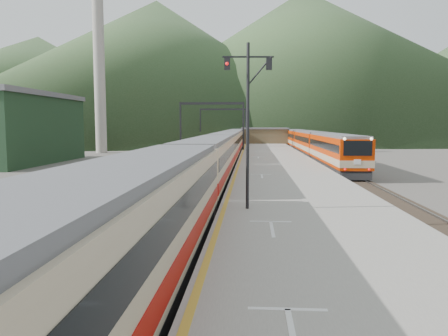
# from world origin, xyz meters

# --- Properties ---
(ground) EXTENTS (400.00, 400.00, 0.00)m
(ground) POSITION_xyz_m (0.00, 0.00, 0.00)
(ground) COLOR #47423D
(ground) RESTS_ON ground
(track_main) EXTENTS (2.60, 200.00, 0.23)m
(track_main) POSITION_xyz_m (0.00, 40.00, 0.07)
(track_main) COLOR black
(track_main) RESTS_ON ground
(track_far) EXTENTS (2.60, 200.00, 0.23)m
(track_far) POSITION_xyz_m (-5.00, 40.00, 0.07)
(track_far) COLOR black
(track_far) RESTS_ON ground
(track_second) EXTENTS (2.60, 200.00, 0.23)m
(track_second) POSITION_xyz_m (11.50, 40.00, 0.07)
(track_second) COLOR black
(track_second) RESTS_ON ground
(platform) EXTENTS (8.00, 100.00, 1.00)m
(platform) POSITION_xyz_m (5.60, 38.00, 0.50)
(platform) COLOR gray
(platform) RESTS_ON ground
(gantry_near) EXTENTS (9.55, 0.25, 8.00)m
(gantry_near) POSITION_xyz_m (-2.85, 55.00, 5.59)
(gantry_near) COLOR black
(gantry_near) RESTS_ON ground
(gantry_far) EXTENTS (9.55, 0.25, 8.00)m
(gantry_far) POSITION_xyz_m (-2.85, 80.00, 5.59)
(gantry_far) COLOR black
(gantry_far) RESTS_ON ground
(smokestack) EXTENTS (1.80, 1.80, 30.00)m
(smokestack) POSITION_xyz_m (-22.00, 62.00, 15.00)
(smokestack) COLOR #9E998E
(smokestack) RESTS_ON ground
(station_shed) EXTENTS (9.40, 4.40, 3.10)m
(station_shed) POSITION_xyz_m (5.60, 78.00, 2.57)
(station_shed) COLOR brown
(station_shed) RESTS_ON platform
(hill_a) EXTENTS (180.00, 180.00, 60.00)m
(hill_a) POSITION_xyz_m (-40.00, 190.00, 30.00)
(hill_a) COLOR #2D4924
(hill_a) RESTS_ON ground
(hill_b) EXTENTS (220.00, 220.00, 75.00)m
(hill_b) POSITION_xyz_m (30.00, 230.00, 37.50)
(hill_b) COLOR #2D4924
(hill_b) RESTS_ON ground
(hill_d) EXTENTS (200.00, 200.00, 55.00)m
(hill_d) POSITION_xyz_m (-120.00, 240.00, 27.50)
(hill_d) COLOR #2D4924
(hill_d) RESTS_ON ground
(main_train) EXTENTS (2.86, 98.05, 3.49)m
(main_train) POSITION_xyz_m (0.00, 41.03, 1.97)
(main_train) COLOR tan
(main_train) RESTS_ON track_main
(second_train) EXTENTS (2.75, 56.46, 3.36)m
(second_train) POSITION_xyz_m (11.50, 54.27, 1.91)
(second_train) COLOR #C32C00
(second_train) RESTS_ON track_second
(signal_mast) EXTENTS (2.20, 0.30, 7.20)m
(signal_mast) POSITION_xyz_m (2.88, 9.79, 5.38)
(signal_mast) COLOR black
(signal_mast) RESTS_ON platform
(short_signal_a) EXTENTS (0.25, 0.21, 2.27)m
(short_signal_a) POSITION_xyz_m (-2.86, 5.14, 1.46)
(short_signal_a) COLOR black
(short_signal_a) RESTS_ON ground
(short_signal_b) EXTENTS (0.25, 0.21, 2.27)m
(short_signal_b) POSITION_xyz_m (-3.37, 30.34, 1.46)
(short_signal_b) COLOR black
(short_signal_b) RESTS_ON ground
(short_signal_c) EXTENTS (0.27, 0.24, 2.27)m
(short_signal_c) POSITION_xyz_m (-7.00, 22.56, 1.46)
(short_signal_c) COLOR black
(short_signal_c) RESTS_ON ground
(worker) EXTENTS (0.81, 0.81, 1.89)m
(worker) POSITION_xyz_m (-3.17, 4.82, 0.95)
(worker) COLOR #222132
(worker) RESTS_ON ground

